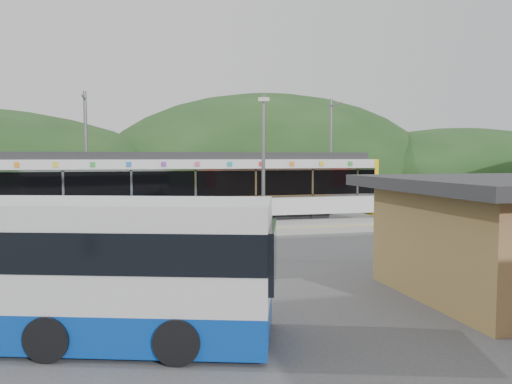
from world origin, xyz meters
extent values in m
plane|color=#4C4C4F|center=(0.00, 0.00, 0.00)|extent=(120.00, 120.00, 0.00)
ellipsoid|color=#1E3D19|center=(16.00, 54.00, 0.00)|extent=(52.00, 39.00, 26.00)
ellipsoid|color=#1E3D19|center=(45.00, 48.00, 0.00)|extent=(44.00, 33.00, 16.00)
cube|color=#9E9E99|center=(0.00, 3.30, 0.15)|extent=(26.00, 3.20, 0.30)
cube|color=yellow|center=(0.00, 2.00, 0.30)|extent=(26.00, 0.10, 0.01)
cube|color=black|center=(-8.20, 6.00, 0.30)|extent=(3.20, 2.20, 0.56)
cube|color=black|center=(3.80, 6.00, 0.30)|extent=(3.20, 2.20, 0.56)
cube|color=silver|center=(-2.20, 6.00, 1.04)|extent=(20.00, 2.90, 0.92)
cube|color=black|center=(-2.20, 6.00, 2.23)|extent=(20.00, 2.96, 1.45)
cube|color=silver|center=(-2.20, 4.50, 1.55)|extent=(20.00, 0.05, 0.10)
cube|color=silver|center=(-2.20, 4.50, 2.90)|extent=(20.00, 0.05, 0.10)
cube|color=silver|center=(-2.20, 6.00, 3.17)|extent=(20.00, 2.90, 0.45)
cube|color=#2D2D30|center=(-2.20, 6.00, 3.58)|extent=(19.40, 2.50, 0.36)
cube|color=yellow|center=(7.92, 6.00, 1.90)|extent=(0.24, 2.92, 3.00)
cube|color=silver|center=(-7.70, 4.50, 2.23)|extent=(0.10, 0.05, 1.35)
cube|color=silver|center=(-4.70, 4.50, 2.23)|extent=(0.10, 0.05, 1.35)
cube|color=silver|center=(-1.70, 4.50, 2.23)|extent=(0.10, 0.05, 1.35)
cube|color=silver|center=(1.30, 4.50, 2.23)|extent=(0.10, 0.05, 1.35)
cube|color=silver|center=(4.30, 4.50, 2.23)|extent=(0.10, 0.05, 1.35)
cube|color=silver|center=(6.80, 4.50, 2.23)|extent=(0.10, 0.05, 1.35)
cube|color=orange|center=(-9.60, 4.51, 3.18)|extent=(0.22, 0.04, 0.22)
cube|color=yellow|center=(-8.00, 4.51, 3.18)|extent=(0.22, 0.04, 0.22)
cube|color=green|center=(-6.40, 4.51, 3.18)|extent=(0.22, 0.04, 0.22)
cube|color=blue|center=(-4.80, 4.51, 3.18)|extent=(0.22, 0.04, 0.22)
cube|color=purple|center=(-3.20, 4.51, 3.18)|extent=(0.22, 0.04, 0.22)
cube|color=#E54C8C|center=(-1.60, 4.51, 3.18)|extent=(0.22, 0.04, 0.22)
cube|color=#19A5A5|center=(0.00, 4.51, 3.18)|extent=(0.22, 0.04, 0.22)
cube|color=red|center=(1.60, 4.51, 3.18)|extent=(0.22, 0.04, 0.22)
cube|color=orange|center=(3.20, 4.51, 3.18)|extent=(0.22, 0.04, 0.22)
cube|color=yellow|center=(4.80, 4.51, 3.18)|extent=(0.22, 0.04, 0.22)
cube|color=green|center=(6.40, 4.51, 3.18)|extent=(0.22, 0.04, 0.22)
cylinder|color=slate|center=(-7.00, 8.60, 3.50)|extent=(0.18, 0.18, 7.00)
cube|color=slate|center=(-7.00, 7.80, 6.60)|extent=(0.08, 1.80, 0.08)
cylinder|color=slate|center=(7.00, 8.60, 3.50)|extent=(0.18, 0.18, 7.00)
cube|color=slate|center=(7.00, 7.80, 6.60)|extent=(0.08, 1.80, 0.08)
cube|color=#0B3FAE|center=(-6.98, -9.12, 0.45)|extent=(10.10, 5.16, 0.72)
cube|color=silver|center=(-6.98, -9.12, 1.17)|extent=(10.10, 5.16, 0.72)
cube|color=black|center=(-6.98, -9.12, 1.89)|extent=(10.11, 5.20, 0.72)
cube|color=silver|center=(-6.98, -9.12, 2.47)|extent=(10.10, 5.16, 0.45)
cylinder|color=black|center=(-5.87, -9.47, 0.40)|extent=(1.49, 2.50, 0.81)
cylinder|color=black|center=(-3.73, -10.16, 0.40)|extent=(1.49, 2.50, 0.81)
cylinder|color=slate|center=(-0.41, -3.27, 2.75)|extent=(0.12, 0.12, 5.50)
cube|color=slate|center=(-0.41, -3.69, 5.41)|extent=(0.34, 0.92, 0.12)
cube|color=silver|center=(-0.41, -4.10, 5.33)|extent=(0.38, 0.26, 0.12)
camera|label=1|loc=(-4.80, -19.46, 3.51)|focal=35.00mm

